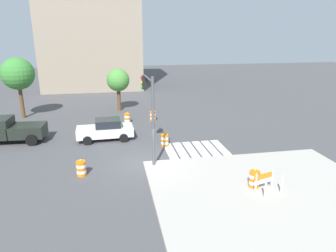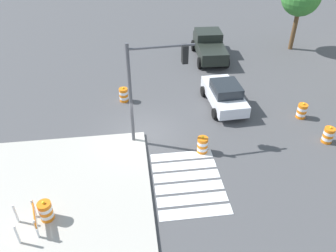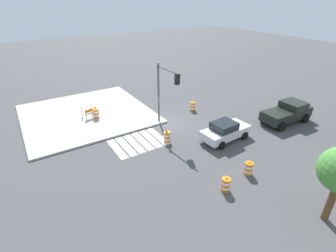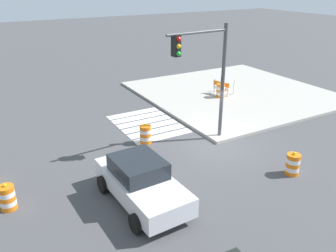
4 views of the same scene
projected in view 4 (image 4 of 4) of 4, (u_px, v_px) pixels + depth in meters
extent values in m
plane|color=#474749|center=(217.00, 145.00, 17.03)|extent=(120.00, 120.00, 0.00)
cube|color=#ADA89E|center=(234.00, 92.00, 24.53)|extent=(12.00, 12.00, 0.15)
cube|color=silver|center=(163.00, 136.00, 17.90)|extent=(0.60, 3.20, 0.02)
cube|color=silver|center=(157.00, 131.00, 18.50)|extent=(0.60, 3.20, 0.02)
cube|color=silver|center=(150.00, 126.00, 19.10)|extent=(0.60, 3.20, 0.02)
cube|color=silver|center=(144.00, 122.00, 19.70)|extent=(0.60, 3.20, 0.02)
cube|color=silver|center=(138.00, 118.00, 20.30)|extent=(0.60, 3.20, 0.02)
cube|color=silver|center=(133.00, 113.00, 20.90)|extent=(0.60, 3.20, 0.02)
cube|color=silver|center=(142.00, 185.00, 12.45)|extent=(4.38, 2.02, 0.70)
cube|color=#1E2328|center=(138.00, 167.00, 12.39)|extent=(1.97, 1.68, 0.60)
cylinder|color=black|center=(185.00, 204.00, 12.00)|extent=(0.67, 0.27, 0.66)
cylinder|color=black|center=(136.00, 223.00, 11.07)|extent=(0.67, 0.27, 0.66)
cylinder|color=black|center=(147.00, 170.00, 14.11)|extent=(0.67, 0.27, 0.66)
cylinder|color=black|center=(103.00, 184.00, 13.17)|extent=(0.67, 0.27, 0.66)
cylinder|color=orange|center=(146.00, 141.00, 17.20)|extent=(0.56, 0.56, 0.18)
cylinder|color=white|center=(146.00, 138.00, 17.13)|extent=(0.56, 0.56, 0.18)
cylinder|color=orange|center=(146.00, 134.00, 17.06)|extent=(0.56, 0.56, 0.18)
cylinder|color=white|center=(145.00, 131.00, 16.99)|extent=(0.56, 0.56, 0.18)
cylinder|color=orange|center=(145.00, 128.00, 16.91)|extent=(0.56, 0.56, 0.18)
sphere|color=yellow|center=(145.00, 125.00, 16.86)|extent=(0.12, 0.12, 0.12)
cylinder|color=orange|center=(9.00, 206.00, 12.30)|extent=(0.56, 0.56, 0.18)
cylinder|color=white|center=(8.00, 202.00, 12.23)|extent=(0.56, 0.56, 0.18)
cylinder|color=orange|center=(7.00, 198.00, 12.16)|extent=(0.56, 0.56, 0.18)
cylinder|color=white|center=(6.00, 193.00, 12.09)|extent=(0.56, 0.56, 0.18)
cylinder|color=orange|center=(5.00, 189.00, 12.02)|extent=(0.56, 0.56, 0.18)
sphere|color=yellow|center=(5.00, 185.00, 11.96)|extent=(0.12, 0.12, 0.12)
cylinder|color=orange|center=(292.00, 172.00, 14.46)|extent=(0.56, 0.56, 0.18)
cylinder|color=white|center=(292.00, 168.00, 14.39)|extent=(0.56, 0.56, 0.18)
cylinder|color=orange|center=(293.00, 164.00, 14.32)|extent=(0.56, 0.56, 0.18)
cylinder|color=white|center=(293.00, 160.00, 14.25)|extent=(0.56, 0.56, 0.18)
cylinder|color=orange|center=(294.00, 157.00, 14.18)|extent=(0.56, 0.56, 0.18)
sphere|color=yellow|center=(294.00, 153.00, 14.12)|extent=(0.12, 0.12, 0.12)
cylinder|color=orange|center=(220.00, 96.00, 23.33)|extent=(0.56, 0.56, 0.18)
cylinder|color=white|center=(220.00, 93.00, 23.26)|extent=(0.56, 0.56, 0.18)
cylinder|color=orange|center=(221.00, 90.00, 23.19)|extent=(0.56, 0.56, 0.18)
cylinder|color=white|center=(221.00, 88.00, 23.12)|extent=(0.56, 0.56, 0.18)
cylinder|color=orange|center=(221.00, 85.00, 23.05)|extent=(0.56, 0.56, 0.18)
sphere|color=yellow|center=(221.00, 83.00, 22.99)|extent=(0.12, 0.12, 0.12)
cube|color=silver|center=(228.00, 89.00, 23.27)|extent=(0.09, 0.09, 1.00)
cube|color=silver|center=(234.00, 87.00, 23.72)|extent=(0.09, 0.09, 1.00)
cube|color=silver|center=(215.00, 86.00, 23.99)|extent=(0.09, 0.09, 1.00)
cube|color=silver|center=(221.00, 84.00, 24.44)|extent=(0.09, 0.09, 1.00)
cube|color=orange|center=(221.00, 84.00, 23.52)|extent=(1.26, 0.38, 0.28)
cube|color=white|center=(221.00, 88.00, 23.63)|extent=(1.26, 0.38, 0.20)
cylinder|color=#4C4C51|center=(223.00, 82.00, 16.65)|extent=(0.18, 0.18, 5.50)
cylinder|color=#4C4C51|center=(198.00, 32.00, 14.88)|extent=(0.31, 3.20, 0.12)
cube|color=black|center=(176.00, 46.00, 14.50)|extent=(0.38, 0.30, 0.90)
sphere|color=red|center=(179.00, 39.00, 14.23)|extent=(0.20, 0.20, 0.20)
sphere|color=#F2A514|center=(179.00, 46.00, 14.35)|extent=(0.20, 0.20, 0.20)
sphere|color=green|center=(178.00, 54.00, 14.47)|extent=(0.20, 0.20, 0.20)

